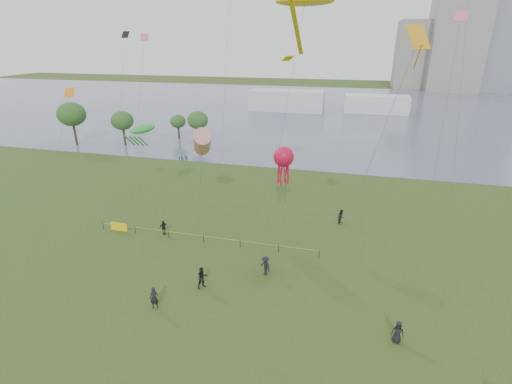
# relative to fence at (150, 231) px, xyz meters

# --- Properties ---
(ground_plane) EXTENTS (400.00, 400.00, 0.00)m
(ground_plane) POSITION_rel_fence_xyz_m (12.83, -14.11, -0.55)
(ground_plane) COLOR #243812
(lake) EXTENTS (400.00, 120.00, 0.08)m
(lake) POSITION_rel_fence_xyz_m (12.83, 85.89, -0.53)
(lake) COLOR slate
(lake) RESTS_ON ground_plane
(building_mid) EXTENTS (20.00, 20.00, 38.00)m
(building_mid) POSITION_rel_fence_xyz_m (58.83, 147.89, 18.45)
(building_mid) COLOR gray
(building_mid) RESTS_ON ground_plane
(building_low) EXTENTS (16.00, 18.00, 28.00)m
(building_low) POSITION_rel_fence_xyz_m (44.83, 153.89, 13.45)
(building_low) COLOR gray
(building_low) RESTS_ON ground_plane
(pavilion_left) EXTENTS (22.00, 8.00, 6.00)m
(pavilion_left) POSITION_rel_fence_xyz_m (0.83, 80.89, 2.45)
(pavilion_left) COLOR silver
(pavilion_left) RESTS_ON ground_plane
(pavilion_right) EXTENTS (18.00, 7.00, 5.00)m
(pavilion_right) POSITION_rel_fence_xyz_m (26.83, 83.89, 1.95)
(pavilion_right) COLOR silver
(pavilion_right) RESTS_ON ground_plane
(trees) EXTENTS (28.36, 14.39, 8.53)m
(trees) POSITION_rel_fence_xyz_m (-24.62, 33.65, 4.80)
(trees) COLOR #382119
(trees) RESTS_ON ground_plane
(fence) EXTENTS (24.07, 0.07, 1.05)m
(fence) POSITION_rel_fence_xyz_m (0.00, 0.00, 0.00)
(fence) COLOR black
(fence) RESTS_ON ground_plane
(spectator_a) EXTENTS (1.19, 1.20, 1.96)m
(spectator_a) POSITION_rel_fence_xyz_m (8.93, -7.21, 0.42)
(spectator_a) COLOR black
(spectator_a) RESTS_ON ground_plane
(spectator_b) EXTENTS (1.36, 1.28, 1.85)m
(spectator_b) POSITION_rel_fence_xyz_m (13.66, -4.03, 0.37)
(spectator_b) COLOR black
(spectator_b) RESTS_ON ground_plane
(spectator_c) EXTENTS (0.85, 1.02, 1.63)m
(spectator_c) POSITION_rel_fence_xyz_m (1.26, 0.61, 0.26)
(spectator_c) COLOR black
(spectator_c) RESTS_ON ground_plane
(spectator_d) EXTENTS (0.87, 0.60, 1.70)m
(spectator_d) POSITION_rel_fence_xyz_m (24.39, -9.65, 0.30)
(spectator_d) COLOR black
(spectator_d) RESTS_ON ground_plane
(spectator_f) EXTENTS (0.78, 0.62, 1.86)m
(spectator_f) POSITION_rel_fence_xyz_m (6.26, -10.58, 0.38)
(spectator_f) COLOR black
(spectator_f) RESTS_ON ground_plane
(spectator_g) EXTENTS (0.85, 0.99, 1.74)m
(spectator_g) POSITION_rel_fence_xyz_m (19.88, 8.03, 0.31)
(spectator_g) COLOR black
(spectator_g) RESTS_ON ground_plane
(kite_stingray) EXTENTS (5.39, 10.16, 23.31)m
(kite_stingray) POSITION_rel_fence_xyz_m (14.89, 5.35, 22.26)
(kite_stingray) COLOR #3F3F42
(kite_windsock) EXTENTS (4.29, 5.17, 11.41)m
(kite_windsock) POSITION_rel_fence_xyz_m (4.55, 4.82, 8.91)
(kite_windsock) COLOR #3F3F42
(kite_creature) EXTENTS (2.17, 5.88, 10.90)m
(kite_creature) POSITION_rel_fence_xyz_m (-2.52, 4.91, 9.92)
(kite_creature) COLOR #3F3F42
(kite_octopus) EXTENTS (3.98, 8.89, 9.82)m
(kite_octopus) POSITION_rel_fence_xyz_m (13.68, 3.87, 8.13)
(kite_octopus) COLOR #3F3F42
(kite_delta) EXTENTS (6.80, 10.39, 20.44)m
(kite_delta) POSITION_rel_fence_xyz_m (22.83, -7.95, 18.20)
(kite_delta) COLOR #3F3F42
(small_kites) EXTENTS (41.79, 12.99, 16.79)m
(small_kites) POSITION_rel_fence_xyz_m (11.11, 5.25, 22.22)
(small_kites) COLOR #E5598C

